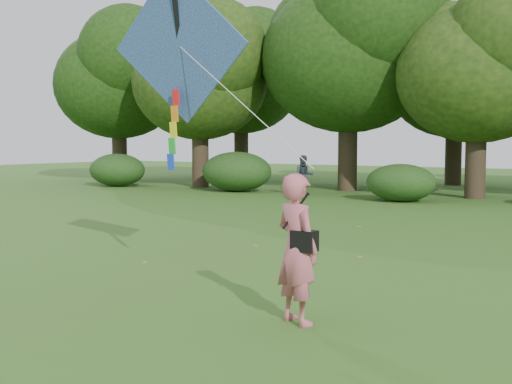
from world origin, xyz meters
The scene contains 7 objects.
ground centered at (0.00, 0.00, 0.00)m, with size 100.00×100.00×0.00m, color #265114.
man_kite_flyer centered at (0.66, 0.79, 0.94)m, with size 0.68×0.45×1.87m, color #C35B6A.
bystander_left centered at (-8.37, 17.52, 0.84)m, with size 0.82×0.64×1.68m, color #2B323A.
crossbody_bag centered at (0.78, 0.76, 1.06)m, with size 0.43×0.20×0.73m.
flying_kite centered at (-2.14, 1.94, 3.73)m, with size 4.29×1.62×3.19m.
shrub_band centered at (-0.72, 17.60, 0.86)m, with size 39.15×3.22×1.88m.
fallen_leaves centered at (0.77, 5.37, 0.01)m, with size 11.68×14.82×0.01m.
Camera 1 is at (4.50, -6.07, 2.26)m, focal length 45.00 mm.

